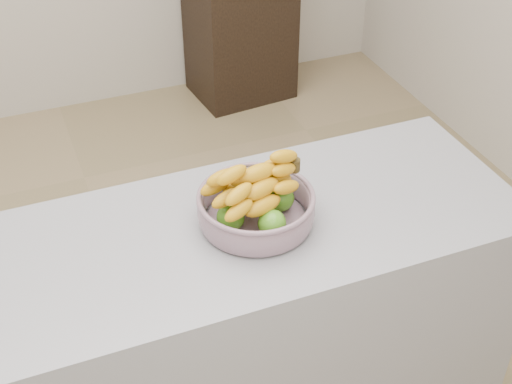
% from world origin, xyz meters
% --- Properties ---
extents(ground, '(4.00, 4.00, 0.00)m').
position_xyz_m(ground, '(0.00, 0.00, 0.00)').
color(ground, '#8C7856').
rests_on(ground, ground).
extents(counter, '(2.00, 0.60, 0.90)m').
position_xyz_m(counter, '(0.00, -0.44, 0.45)').
color(counter, gray).
rests_on(counter, ground).
extents(cabinet, '(0.58, 0.48, 0.97)m').
position_xyz_m(cabinet, '(1.06, 1.78, 0.48)').
color(cabinet, black).
rests_on(cabinet, ground).
extents(fruit_bowl, '(0.31, 0.31, 0.18)m').
position_xyz_m(fruit_bowl, '(0.27, -0.44, 0.96)').
color(fruit_bowl, '#929BAF').
rests_on(fruit_bowl, counter).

